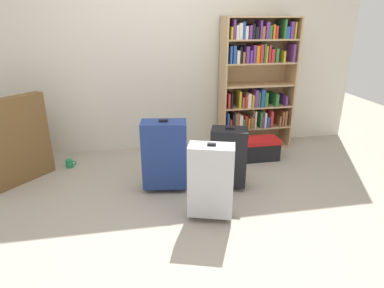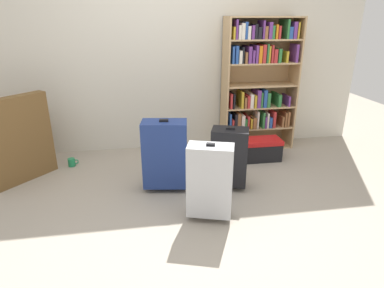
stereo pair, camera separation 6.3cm
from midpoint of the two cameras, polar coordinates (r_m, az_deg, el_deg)
The scene contains 9 objects.
ground_plane at distance 3.00m, azimuth -0.52°, elevation -11.82°, with size 8.77×8.77×0.00m, color #9E9384.
back_wall at distance 4.22m, azimuth -4.80°, elevation 16.58°, with size 5.01×0.10×2.60m, color beige.
bookshelf at distance 4.30m, azimuth 10.45°, elevation 10.92°, with size 0.92×0.33×1.64m.
armchair at distance 4.06m, azimuth -30.05°, elevation -0.73°, with size 0.99×0.99×0.90m.
mug at distance 4.08m, azimuth -20.83°, elevation -3.16°, with size 0.12×0.08×0.10m.
storage_box at distance 4.08m, azimuth 11.10°, elevation -0.70°, with size 0.46×0.26×0.26m.
suitcase_silver at distance 2.76m, azimuth 2.62°, elevation -6.33°, with size 0.41×0.30×0.69m.
suitcase_black at distance 3.29m, azimuth 5.81°, elevation -2.15°, with size 0.41×0.33×0.64m.
suitcase_navy_blue at distance 3.22m, azimuth -5.33°, elevation -1.78°, with size 0.46×0.29×0.73m.
Camera 1 is at (-0.46, -2.47, 1.63)m, focal length 30.85 mm.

